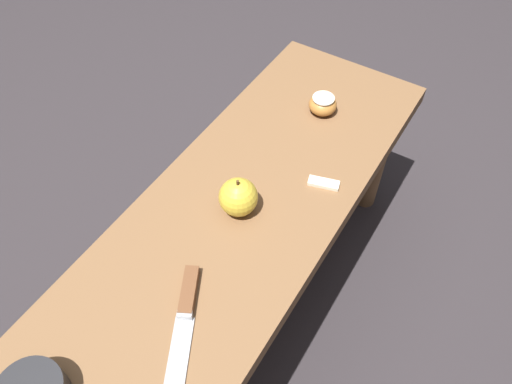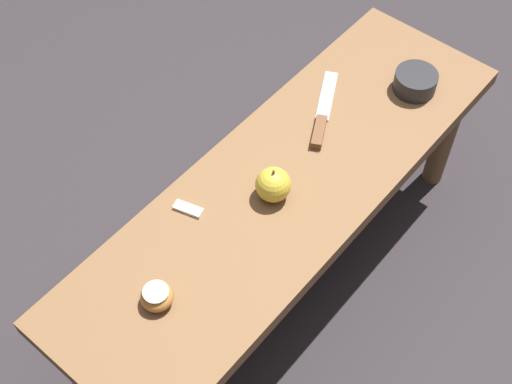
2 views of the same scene
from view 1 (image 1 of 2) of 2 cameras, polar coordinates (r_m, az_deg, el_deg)
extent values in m
plane|color=#2D282B|center=(1.31, -2.71, -14.43)|extent=(8.00, 8.00, 0.00)
cube|color=brown|center=(0.97, -3.56, -4.69)|extent=(1.19, 0.37, 0.04)
cylinder|color=brown|center=(1.41, 13.57, 3.78)|extent=(0.06, 0.06, 0.37)
cylinder|color=brown|center=(1.47, 4.57, 7.68)|extent=(0.06, 0.06, 0.37)
cube|color=#9EA0A5|center=(0.83, -8.96, -18.94)|extent=(0.16, 0.10, 0.00)
cube|color=#9EA0A5|center=(0.86, -8.13, -13.81)|extent=(0.02, 0.03, 0.02)
cube|color=brown|center=(0.88, -7.67, -11.16)|extent=(0.09, 0.06, 0.02)
sphere|color=gold|center=(0.95, -2.09, -0.56)|extent=(0.08, 0.08, 0.08)
cylinder|color=#4C3319|center=(0.91, -2.16, 1.03)|extent=(0.01, 0.01, 0.01)
ellipsoid|color=#B27233|center=(1.16, 7.63, 9.86)|extent=(0.06, 0.06, 0.04)
cylinder|color=white|center=(1.15, 7.73, 10.58)|extent=(0.05, 0.05, 0.00)
cube|color=white|center=(1.02, 7.74, 1.02)|extent=(0.04, 0.07, 0.01)
camera|label=2|loc=(1.55, -12.18, 67.43)|focal=50.00mm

